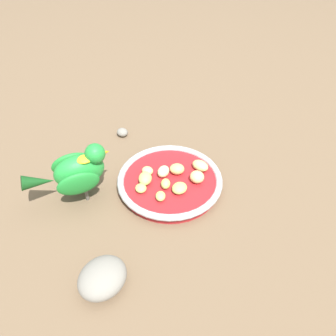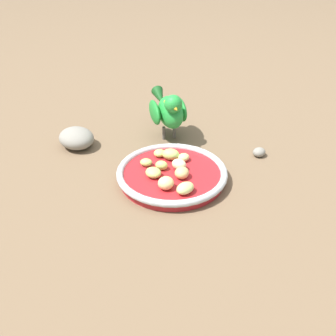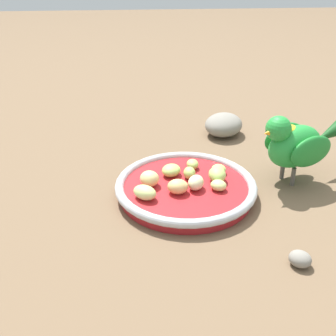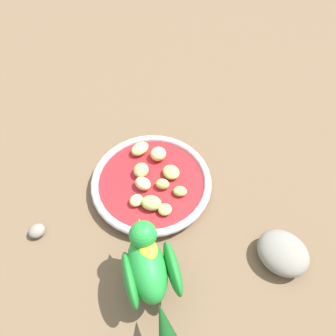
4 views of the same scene
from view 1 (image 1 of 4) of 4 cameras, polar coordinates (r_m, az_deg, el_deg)
name	(u,v)px [view 1 (image 1 of 4)]	position (r m, az deg, el deg)	size (l,w,h in m)	color
ground_plane	(182,196)	(0.75, 2.31, -4.57)	(4.00, 4.00, 0.00)	brown
feeding_bowl	(170,181)	(0.76, 0.30, -2.17)	(0.23, 0.23, 0.03)	#AD1E23
apple_piece_0	(160,196)	(0.71, -1.24, -4.62)	(0.03, 0.02, 0.02)	#B2CC66
apple_piece_1	(200,166)	(0.78, 5.29, 0.39)	(0.04, 0.03, 0.02)	#C6D17A
apple_piece_2	(179,188)	(0.72, 1.88, -3.30)	(0.03, 0.03, 0.02)	#B2CC66
apple_piece_3	(177,169)	(0.76, 1.49, -0.15)	(0.03, 0.03, 0.02)	tan
apple_piece_4	(145,178)	(0.74, -3.74, -1.71)	(0.04, 0.03, 0.02)	#B2CC66
apple_piece_5	(141,188)	(0.73, -4.45, -3.31)	(0.02, 0.02, 0.02)	#B2CC66
apple_piece_6	(148,171)	(0.77, -3.37, -0.45)	(0.03, 0.02, 0.02)	#C6D17A
apple_piece_7	(197,177)	(0.75, 4.76, -1.46)	(0.03, 0.03, 0.03)	#E5C67F
apple_piece_8	(163,171)	(0.76, -0.75, -0.57)	(0.03, 0.02, 0.02)	beige
apple_piece_9	(166,184)	(0.73, -0.39, -2.59)	(0.03, 0.02, 0.02)	#B2CC66
parrot	(77,171)	(0.72, -14.66, -0.54)	(0.11, 0.17, 0.13)	#59544C
rock_large	(102,278)	(0.62, -10.67, -17.18)	(0.09, 0.08, 0.05)	gray
pebble_0	(122,132)	(0.91, -7.47, 5.80)	(0.03, 0.03, 0.02)	gray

